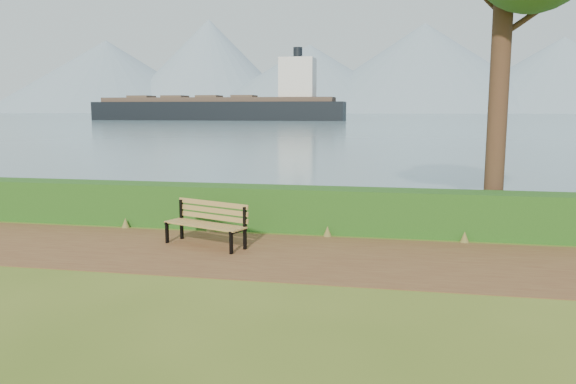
# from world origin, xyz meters

# --- Properties ---
(ground) EXTENTS (140.00, 140.00, 0.00)m
(ground) POSITION_xyz_m (0.00, 0.00, 0.00)
(ground) COLOR #49601B
(ground) RESTS_ON ground
(path) EXTENTS (40.00, 3.40, 0.01)m
(path) POSITION_xyz_m (0.00, 0.30, 0.01)
(path) COLOR brown
(path) RESTS_ON ground
(hedge) EXTENTS (32.00, 0.85, 1.00)m
(hedge) POSITION_xyz_m (0.00, 2.60, 0.50)
(hedge) COLOR #184513
(hedge) RESTS_ON ground
(water) EXTENTS (700.00, 510.00, 0.00)m
(water) POSITION_xyz_m (0.00, 260.00, 0.01)
(water) COLOR slate
(water) RESTS_ON ground
(mountains) EXTENTS (585.00, 190.00, 70.00)m
(mountains) POSITION_xyz_m (-9.17, 406.05, 27.70)
(mountains) COLOR gray
(mountains) RESTS_ON ground
(bench) EXTENTS (1.88, 1.14, 0.91)m
(bench) POSITION_xyz_m (-0.71, 0.78, 0.52)
(bench) COLOR black
(bench) RESTS_ON ground
(cargo_ship) EXTENTS (61.68, 10.14, 18.70)m
(cargo_ship) POSITION_xyz_m (-37.81, 122.02, 2.79)
(cargo_ship) COLOR black
(cargo_ship) RESTS_ON ground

